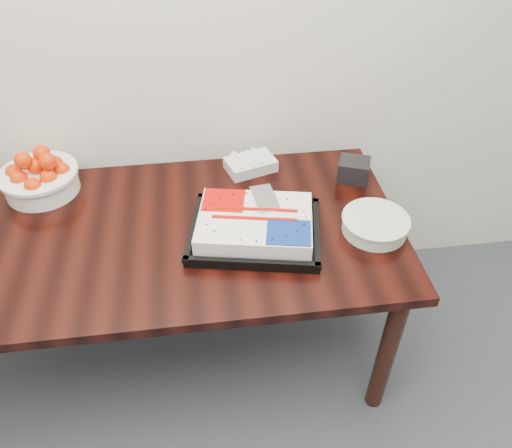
{
  "coord_description": "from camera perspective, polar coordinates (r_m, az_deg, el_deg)",
  "views": [
    {
      "loc": [
        0.17,
        0.59,
        1.99
      ],
      "look_at": [
        0.35,
        1.9,
        0.83
      ],
      "focal_mm": 35.0,
      "sensor_mm": 36.0,
      "label": 1
    }
  ],
  "objects": [
    {
      "name": "napkin_box",
      "position": [
        2.12,
        11.09,
        6.11
      ],
      "size": [
        0.16,
        0.15,
        0.09
      ],
      "primitive_type": "cube",
      "rotation": [
        0.0,
        0.0,
        -0.38
      ],
      "color": "black",
      "rests_on": "table"
    },
    {
      "name": "cake_tray",
      "position": [
        1.81,
        -0.12,
        -0.23
      ],
      "size": [
        0.53,
        0.45,
        0.1
      ],
      "color": "black",
      "rests_on": "table"
    },
    {
      "name": "fork_bag",
      "position": [
        2.15,
        -0.62,
        6.89
      ],
      "size": [
        0.23,
        0.19,
        0.06
      ],
      "color": "silver",
      "rests_on": "table"
    },
    {
      "name": "table",
      "position": [
        1.95,
        -10.58,
        -2.65
      ],
      "size": [
        1.8,
        0.9,
        0.75
      ],
      "color": "black",
      "rests_on": "ground"
    },
    {
      "name": "plate_stack",
      "position": [
        1.89,
        13.44,
        -0.05
      ],
      "size": [
        0.25,
        0.25,
        0.06
      ],
      "color": "white",
      "rests_on": "table"
    },
    {
      "name": "tangerine_bowl",
      "position": [
        2.17,
        -23.62,
        5.28
      ],
      "size": [
        0.31,
        0.31,
        0.2
      ],
      "color": "white",
      "rests_on": "table"
    }
  ]
}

